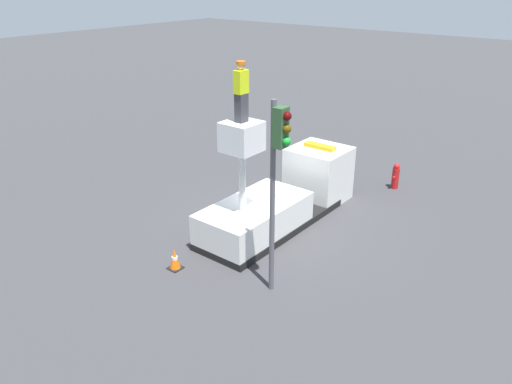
# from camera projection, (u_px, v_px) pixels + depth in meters

# --- Properties ---
(ground_plane) EXTENTS (120.00, 120.00, 0.00)m
(ground_plane) POSITION_uv_depth(u_px,v_px,m) (272.00, 226.00, 17.34)
(ground_plane) COLOR #38383A
(bucket_truck) EXTENTS (6.87, 2.09, 4.08)m
(bucket_truck) POSITION_uv_depth(u_px,v_px,m) (282.00, 198.00, 17.42)
(bucket_truck) COLOR black
(bucket_truck) RESTS_ON ground
(worker) EXTENTS (0.40, 0.26, 1.75)m
(worker) POSITION_uv_depth(u_px,v_px,m) (241.00, 92.00, 14.21)
(worker) COLOR #38383D
(worker) RESTS_ON bucket_truck
(traffic_light_pole) EXTENTS (0.34, 0.57, 5.34)m
(traffic_light_pole) POSITION_uv_depth(u_px,v_px,m) (278.00, 163.00, 12.32)
(traffic_light_pole) COLOR #515156
(traffic_light_pole) RESTS_ON ground
(fire_hydrant) EXTENTS (0.53, 0.29, 1.06)m
(fire_hydrant) POSITION_uv_depth(u_px,v_px,m) (396.00, 176.00, 20.16)
(fire_hydrant) COLOR red
(fire_hydrant) RESTS_ON ground
(traffic_cone_rear) EXTENTS (0.39, 0.39, 0.66)m
(traffic_cone_rear) POSITION_uv_depth(u_px,v_px,m) (175.00, 259.00, 14.74)
(traffic_cone_rear) COLOR black
(traffic_cone_rear) RESTS_ON ground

